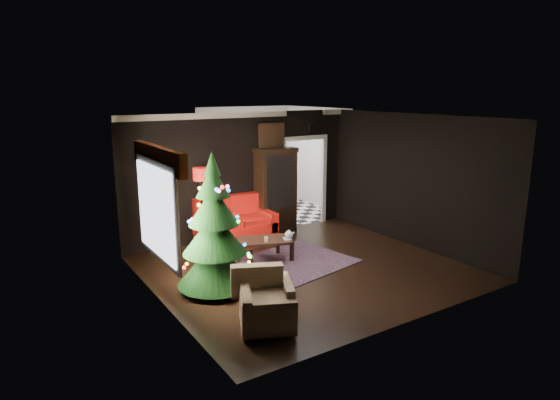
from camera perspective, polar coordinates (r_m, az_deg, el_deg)
floor at (r=9.03m, az=3.10°, el=-8.22°), size 5.50×5.50×0.00m
ceiling at (r=8.43m, az=3.34°, el=9.80°), size 5.50×5.50×0.00m
wall_back at (r=10.71m, az=-4.61°, el=2.94°), size 5.50×0.00×5.50m
wall_front at (r=6.82m, az=15.57°, el=-3.41°), size 5.50×0.00×5.50m
wall_left at (r=7.41m, az=-14.36°, el=-2.03°), size 0.00×5.50×5.50m
wall_right at (r=10.44m, az=15.58°, el=2.23°), size 0.00×5.50×5.50m
doorway at (r=11.65m, az=2.83°, el=2.04°), size 1.10×0.10×2.10m
left_window at (r=7.59m, az=-14.57°, el=-1.29°), size 0.05×1.60×1.40m
valance at (r=7.46m, az=-14.35°, el=4.90°), size 0.12×2.10×0.35m
kitchen_floor at (r=13.11m, az=-1.01°, el=-1.40°), size 3.00×3.00×0.00m
kitchen_window at (r=14.04m, az=-4.16°, el=6.59°), size 0.70×0.06×0.70m
rug at (r=9.24m, az=0.95°, el=-7.66°), size 2.72×2.20×0.01m
loveseat at (r=10.34m, az=-5.30°, el=-2.56°), size 1.70×0.90×1.00m
curio_cabinet at (r=10.97m, az=-0.54°, el=0.82°), size 0.90×0.45×1.90m
floor_lamp at (r=9.69m, az=-9.30°, el=-1.73°), size 0.40×0.40×1.90m
christmas_tree at (r=7.87m, az=-7.86°, el=-3.50°), size 1.48×1.48×2.41m
armchair at (r=6.73m, az=-1.57°, el=-11.69°), size 1.04×1.04×0.80m
coffee_table at (r=9.31m, az=-1.83°, el=-6.00°), size 1.15×0.92×0.45m
teapot at (r=9.22m, az=1.06°, el=-4.15°), size 0.22×0.22×0.17m
cup_a at (r=9.07m, az=-1.68°, el=-4.81°), size 0.10×0.10×0.06m
cup_b at (r=9.18m, az=-1.67°, el=-4.59°), size 0.08×0.08×0.06m
book at (r=9.19m, az=0.42°, el=-4.12°), size 0.14×0.06×0.20m
wall_clock at (r=11.58m, az=4.07°, el=8.60°), size 0.32×0.32×0.06m
painting at (r=10.93m, az=-1.07°, el=7.67°), size 0.62×0.05×0.52m
kitchen_counter at (r=14.02m, az=-3.59°, el=1.41°), size 1.80×0.60×0.90m
kitchen_table at (r=12.62m, az=-1.47°, el=-0.23°), size 0.70×0.70×0.75m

